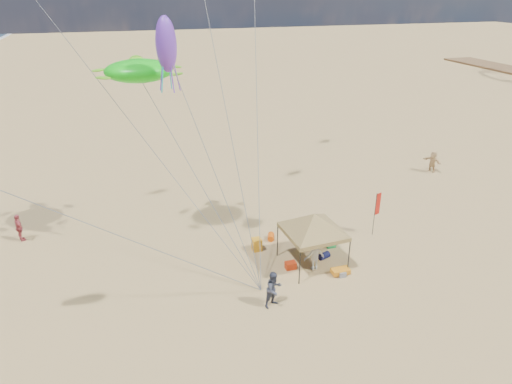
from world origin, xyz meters
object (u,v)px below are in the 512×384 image
person_near_a (304,234)px  person_near_c (315,254)px  feather_flag (377,206)px  cooler_blue (330,232)px  cooler_red (291,265)px  person_far_c (433,162)px  person_near_b (274,289)px  chair_green (330,241)px  person_far_a (19,228)px  chair_yellow (257,244)px  beach_cart (340,271)px  canopy_tent (314,216)px

person_near_a → person_near_c: bearing=67.0°
feather_flag → cooler_blue: bearing=165.3°
cooler_red → person_far_c: bearing=31.6°
person_near_a → cooler_blue: bearing=-172.1°
person_near_a → person_near_b: bearing=37.1°
chair_green → feather_flag: bearing=9.8°
cooler_blue → person_far_a: 17.59m
feather_flag → person_near_b: bearing=-149.8°
chair_yellow → beach_cart: bearing=-45.4°
cooler_red → person_near_b: (-1.77, -2.52, 0.69)m
cooler_red → chair_green: chair_green is taller
feather_flag → person_near_b: 8.93m
chair_yellow → beach_cart: 4.78m
chair_green → person_near_b: 6.11m
person_near_b → beach_cart: bearing=-4.8°
canopy_tent → feather_flag: canopy_tent is taller
feather_flag → person_near_c: feather_flag is taller
canopy_tent → person_near_a: bearing=83.1°
chair_yellow → person_far_a: bearing=159.0°
feather_flag → person_near_a: bearing=-176.9°
person_far_a → person_far_c: person_far_c is taller
person_near_b → person_far_a: bearing=117.9°
cooler_blue → beach_cart: bearing=-107.6°
cooler_red → person_far_a: person_far_a is taller
cooler_red → beach_cart: cooler_red is taller
person_near_b → cooler_blue: bearing=21.4°
cooler_blue → person_far_c: (11.74, 6.71, 0.64)m
cooler_blue → person_near_a: person_near_a is taller
cooler_blue → person_near_a: 2.32m
feather_flag → beach_cart: bearing=-139.7°
canopy_tent → person_near_a: (0.19, 1.59, -1.92)m
chair_green → person_near_c: bearing=-134.7°
cooler_blue → person_near_b: (-5.18, -5.12, 0.69)m
feather_flag → person_near_b: (-7.68, -4.47, -0.90)m
beach_cart → person_near_c: person_near_c is taller
chair_yellow → person_far_c: size_ratio=0.42×
chair_green → chair_yellow: 4.09m
canopy_tent → person_far_a: 16.44m
person_near_a → chair_yellow: bearing=-27.6°
person_near_a → person_far_c: 15.73m
feather_flag → person_near_b: size_ratio=1.50×
person_far_a → canopy_tent: bearing=-139.5°
person_near_c → chair_yellow: bearing=-48.6°
chair_green → chair_yellow: size_ratio=1.00×
cooler_red → beach_cart: 2.51m
person_near_a → person_near_c: size_ratio=1.04×
person_near_c → person_far_c: size_ratio=1.02×
cooler_red → person_near_b: person_near_b is taller
cooler_red → person_near_c: size_ratio=0.32×
cooler_red → feather_flag: bearing=18.2°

